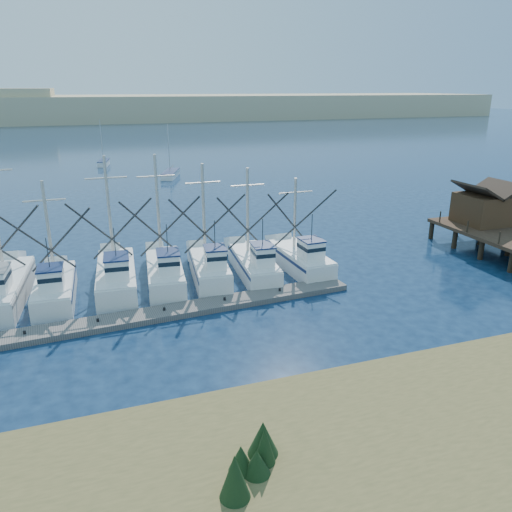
# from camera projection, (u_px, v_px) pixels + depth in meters

# --- Properties ---
(ground) EXTENTS (500.00, 500.00, 0.00)m
(ground) POSITION_uv_depth(u_px,v_px,m) (325.00, 342.00, 28.02)
(ground) COLOR #0C1D36
(ground) RESTS_ON ground
(shore_bank) EXTENTS (40.00, 10.00, 1.60)m
(shore_bank) POSITION_uv_depth(u_px,v_px,m) (245.00, 499.00, 16.33)
(shore_bank) COLOR #4C422D
(shore_bank) RESTS_ON ground
(floating_dock) EXTENTS (27.70, 3.70, 0.37)m
(floating_dock) POSITION_uv_depth(u_px,v_px,m) (149.00, 316.00, 30.84)
(floating_dock) COLOR slate
(floating_dock) RESTS_ON ground
(dune_ridge) EXTENTS (360.00, 60.00, 10.00)m
(dune_ridge) POSITION_uv_depth(u_px,v_px,m) (105.00, 108.00, 214.18)
(dune_ridge) COLOR tan
(dune_ridge) RESTS_ON ground
(trawler_fleet) EXTENTS (26.98, 9.08, 10.26)m
(trawler_fleet) POSITION_uv_depth(u_px,v_px,m) (138.00, 277.00, 34.95)
(trawler_fleet) COLOR white
(trawler_fleet) RESTS_ON ground
(sailboat_near) EXTENTS (4.05, 6.92, 8.10)m
(sailboat_near) POSITION_uv_depth(u_px,v_px,m) (171.00, 174.00, 78.91)
(sailboat_near) COLOR white
(sailboat_near) RESTS_ON ground
(sailboat_far) EXTENTS (2.44, 5.40, 8.10)m
(sailboat_far) POSITION_uv_depth(u_px,v_px,m) (104.00, 163.00, 90.43)
(sailboat_far) COLOR white
(sailboat_far) RESTS_ON ground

